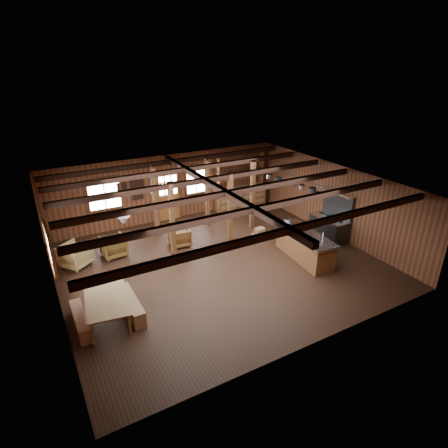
{
  "coord_description": "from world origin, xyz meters",
  "views": [
    {
      "loc": [
        -5.21,
        -9.69,
        6.36
      ],
      "look_at": [
        0.46,
        0.48,
        1.2
      ],
      "focal_mm": 30.0,
      "sensor_mm": 36.0,
      "label": 1
    }
  ],
  "objects": [
    {
      "name": "step_stool",
      "position": [
        2.41,
        1.12,
        0.18
      ],
      "size": [
        0.43,
        0.33,
        0.36
      ],
      "primitive_type": "cube",
      "rotation": [
        0.0,
        0.0,
        0.11
      ],
      "color": "brown",
      "rests_on": "floor"
    },
    {
      "name": "back_door",
      "position": [
        0.0,
        4.45,
        0.88
      ],
      "size": [
        1.02,
        0.08,
        2.15
      ],
      "color": "brown",
      "rests_on": "floor"
    },
    {
      "name": "ceiling_joists",
      "position": [
        0.0,
        0.18,
        2.68
      ],
      "size": [
        9.8,
        8.82,
        0.18
      ],
      "color": "black",
      "rests_on": "ceiling"
    },
    {
      "name": "timber_posts",
      "position": [
        0.52,
        2.08,
        1.4
      ],
      "size": [
        3.95,
        2.35,
        2.8
      ],
      "color": "#4B2D15",
      "rests_on": "floor"
    },
    {
      "name": "bench_wall",
      "position": [
        -4.65,
        -1.13,
        0.21
      ],
      "size": [
        0.28,
        1.51,
        0.42
      ],
      "primitive_type": "cube",
      "color": "brown",
      "rests_on": "floor"
    },
    {
      "name": "bench_aisle",
      "position": [
        -3.32,
        -1.13,
        0.23
      ],
      "size": [
        0.31,
        1.68,
        0.46
      ],
      "primitive_type": "cube",
      "color": "brown",
      "rests_on": "floor"
    },
    {
      "name": "back_counter",
      "position": [
        3.4,
        4.2,
        0.6
      ],
      "size": [
        2.55,
        0.6,
        2.45
      ],
      "color": "brown",
      "rests_on": "floor"
    },
    {
      "name": "armchair_b",
      "position": [
        -0.6,
        1.96,
        0.34
      ],
      "size": [
        0.81,
        0.83,
        0.69
      ],
      "primitive_type": "imported",
      "rotation": [
        0.0,
        0.0,
        3.04
      ],
      "color": "brown",
      "rests_on": "floor"
    },
    {
      "name": "window_left",
      "position": [
        -4.96,
        0.5,
        1.6
      ],
      "size": [
        0.14,
        1.24,
        1.32
      ],
      "color": "white",
      "rests_on": "wall_back"
    },
    {
      "name": "room",
      "position": [
        0.0,
        0.0,
        1.4
      ],
      "size": [
        10.04,
        9.04,
        2.84
      ],
      "color": "black",
      "rests_on": "ground"
    },
    {
      "name": "pendant_lamps",
      "position": [
        -2.25,
        1.0,
        2.25
      ],
      "size": [
        1.86,
        2.36,
        0.66
      ],
      "color": "#2E2D30",
      "rests_on": "ceiling"
    },
    {
      "name": "notice_boards",
      "position": [
        -1.5,
        4.46,
        1.64
      ],
      "size": [
        1.08,
        0.03,
        0.9
      ],
      "color": "silver",
      "rests_on": "wall_back"
    },
    {
      "name": "kitchen_island",
      "position": [
        2.79,
        -1.05,
        0.48
      ],
      "size": [
        1.09,
        2.57,
        1.2
      ],
      "rotation": [
        0.0,
        0.0,
        -0.09
      ],
      "color": "brown",
      "rests_on": "floor"
    },
    {
      "name": "commercial_range",
      "position": [
        4.65,
        -0.33,
        0.62
      ],
      "size": [
        0.79,
        1.54,
        1.9
      ],
      "color": "#2E2D30",
      "rests_on": "floor"
    },
    {
      "name": "window_back_left",
      "position": [
        -2.6,
        4.46,
        1.6
      ],
      "size": [
        1.32,
        0.06,
        1.32
      ],
      "color": "white",
      "rests_on": "wall_back"
    },
    {
      "name": "armchair_a",
      "position": [
        -2.93,
        2.32,
        0.37
      ],
      "size": [
        0.85,
        0.87,
        0.74
      ],
      "primitive_type": "imported",
      "rotation": [
        0.0,
        0.0,
        3.22
      ],
      "color": "brown",
      "rests_on": "floor"
    },
    {
      "name": "armchair_c",
      "position": [
        -4.2,
        2.23,
        0.4
      ],
      "size": [
        1.2,
        1.2,
        0.79
      ],
      "primitive_type": "imported",
      "rotation": [
        0.0,
        0.0,
        2.21
      ],
      "color": "olive",
      "rests_on": "floor"
    },
    {
      "name": "dining_table",
      "position": [
        -3.9,
        -1.13,
        0.34
      ],
      "size": [
        1.34,
        2.06,
        0.68
      ],
      "primitive_type": "imported",
      "rotation": [
        0.0,
        0.0,
        1.43
      ],
      "color": "olive",
      "rests_on": "floor"
    },
    {
      "name": "pot_rack",
      "position": [
        3.2,
        0.24,
        2.27
      ],
      "size": [
        0.44,
        3.0,
        0.45
      ],
      "color": "#2E2D30",
      "rests_on": "ceiling"
    },
    {
      "name": "window_back_right",
      "position": [
        1.3,
        4.46,
        1.6
      ],
      "size": [
        1.02,
        0.06,
        1.32
      ],
      "color": "white",
      "rests_on": "wall_back"
    },
    {
      "name": "counter_pot",
      "position": [
        2.79,
        -0.05,
        1.03
      ],
      "size": [
        0.3,
        0.3,
        0.18
      ],
      "primitive_type": "cylinder",
      "color": "silver",
      "rests_on": "kitchen_island"
    },
    {
      "name": "bowl",
      "position": [
        2.45,
        -0.69,
        0.97
      ],
      "size": [
        0.29,
        0.29,
        0.06
      ],
      "primitive_type": "imported",
      "rotation": [
        0.0,
        0.0,
        -0.13
      ],
      "color": "silver",
      "rests_on": "kitchen_island"
    }
  ]
}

